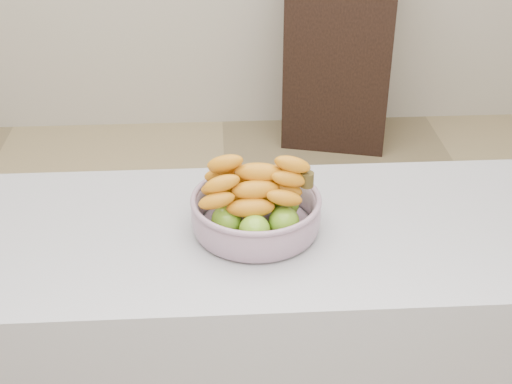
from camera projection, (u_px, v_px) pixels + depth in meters
The scene contains 4 objects.
ground at pixel (233, 360), 2.55m from camera, with size 4.00×4.00×0.00m, color tan.
counter at pixel (236, 371), 1.88m from camera, with size 2.00×0.60×0.90m, color #A4A3AB.
cabinet at pixel (340, 52), 3.85m from camera, with size 0.56×0.45×1.00m, color black.
fruit_bowl at pixel (256, 209), 1.63m from camera, with size 0.30×0.30×0.17m.
Camera 1 is at (-0.03, -1.88, 1.82)m, focal length 50.00 mm.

